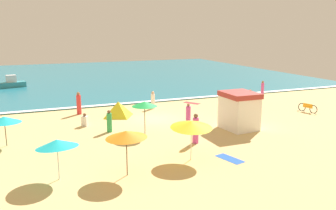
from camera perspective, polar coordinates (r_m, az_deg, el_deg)
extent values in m
plane|color=#D8B775|center=(28.01, -2.27, -2.26)|extent=(60.00, 60.00, 0.00)
cube|color=teal|center=(54.73, -12.44, 4.62)|extent=(60.00, 44.00, 0.10)
cube|color=white|center=(33.83, -5.94, 0.38)|extent=(57.00, 0.70, 0.01)
cube|color=white|center=(25.43, 11.49, -1.30)|extent=(2.22, 2.53, 2.32)
cube|color=#A5332D|center=(25.16, 11.62, 1.66)|extent=(2.19, 2.55, 0.35)
cylinder|color=#4C3823|center=(23.73, -3.80, -2.16)|extent=(0.05, 0.05, 2.23)
cone|color=green|center=(23.50, -3.83, 0.19)|extent=(2.37, 2.37, 0.34)
cylinder|color=silver|center=(17.47, -17.45, -8.56)|extent=(0.05, 0.05, 1.93)
cone|color=#19B7C6|center=(17.21, -17.63, -5.97)|extent=(2.45, 2.47, 0.57)
cylinder|color=silver|center=(19.14, 3.79, -5.87)|extent=(0.05, 0.05, 2.12)
cone|color=yellow|center=(18.87, 3.83, -3.17)|extent=(2.54, 2.55, 0.52)
cylinder|color=#4C3823|center=(17.21, -6.73, -7.88)|extent=(0.05, 0.05, 2.21)
cone|color=orange|center=(16.90, -6.81, -4.76)|extent=(2.13, 2.12, 0.42)
cylinder|color=#4C3823|center=(23.54, -24.93, -3.96)|extent=(0.05, 0.05, 1.80)
cone|color=#19B7C6|center=(23.36, -25.10, -2.15)|extent=(2.78, 2.79, 0.44)
pyramid|color=yellow|center=(28.85, -8.10, -0.65)|extent=(2.44, 2.40, 1.27)
torus|color=black|center=(32.29, 22.58, -0.66)|extent=(0.24, 0.71, 0.72)
torus|color=black|center=(32.84, 20.94, -0.32)|extent=(0.24, 0.71, 0.72)
cube|color=orange|center=(32.52, 21.79, -0.11)|extent=(0.28, 0.87, 0.36)
cylinder|color=white|center=(31.52, -2.47, 0.62)|extent=(0.48, 0.48, 1.34)
sphere|color=#DBA884|center=(31.37, -2.48, 2.03)|extent=(0.25, 0.25, 0.25)
cylinder|color=#D84CA5|center=(37.47, 15.10, 2.26)|extent=(0.43, 0.43, 1.59)
sphere|color=#9E6B47|center=(37.33, 15.18, 3.63)|extent=(0.25, 0.25, 0.25)
cylinder|color=green|center=(24.65, -9.52, -2.85)|extent=(0.41, 0.41, 1.32)
sphere|color=brown|center=(24.46, -9.58, -1.10)|extent=(0.24, 0.24, 0.24)
cube|color=white|center=(26.57, -13.37, -2.56)|extent=(0.57, 0.57, 0.74)
sphere|color=brown|center=(26.45, -13.42, -1.55)|extent=(0.25, 0.25, 0.25)
cylinder|color=#D84CA5|center=(21.98, 4.51, -4.15)|extent=(0.44, 0.44, 1.63)
sphere|color=brown|center=(21.73, 4.55, -1.77)|extent=(0.28, 0.28, 0.28)
cylinder|color=orange|center=(32.04, 13.15, 0.68)|extent=(0.43, 0.43, 1.54)
sphere|color=#9E6B47|center=(31.88, 13.23, 2.24)|extent=(0.26, 0.26, 0.26)
cylinder|color=#D84CA5|center=(25.96, 3.31, -1.78)|extent=(0.50, 0.50, 1.45)
sphere|color=#9E6B47|center=(25.77, 3.33, 0.00)|extent=(0.22, 0.22, 0.22)
cube|color=red|center=(31.57, 10.88, -0.26)|extent=(0.49, 0.49, 0.60)
sphere|color=#DBA884|center=(31.49, 10.91, 0.44)|extent=(0.20, 0.20, 0.20)
cylinder|color=red|center=(30.29, -14.30, 0.05)|extent=(0.43, 0.43, 1.63)
sphere|color=#9E6B47|center=(30.11, -14.39, 1.80)|extent=(0.28, 0.28, 0.28)
cube|color=blue|center=(19.84, 10.01, -8.61)|extent=(1.10, 1.81, 0.01)
cube|color=red|center=(34.02, 3.87, 0.32)|extent=(1.42, 1.75, 0.01)
cube|color=green|center=(36.42, 10.12, 0.95)|extent=(1.74, 1.50, 0.01)
cube|color=teal|center=(46.78, -24.09, 3.05)|extent=(3.35, 1.96, 0.62)
cube|color=silver|center=(46.69, -24.17, 3.94)|extent=(1.24, 1.02, 0.86)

